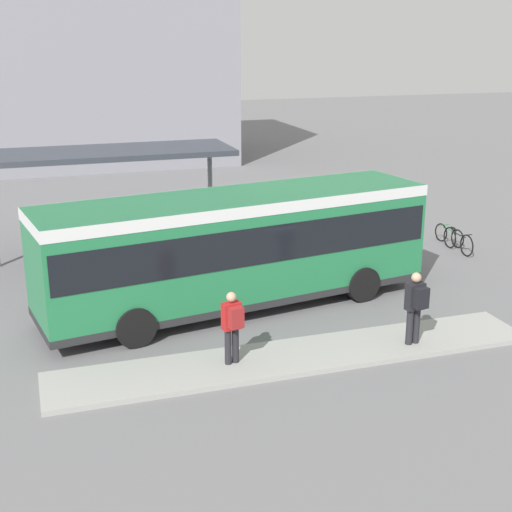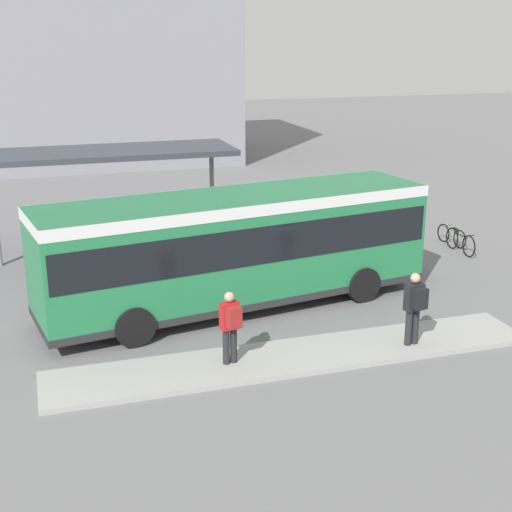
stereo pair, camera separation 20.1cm
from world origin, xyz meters
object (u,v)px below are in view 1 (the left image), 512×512
at_px(pedestrian_companion, 233,324).
at_px(bicycle_green, 449,235).
at_px(city_bus, 237,243).
at_px(bicycle_black, 458,241).
at_px(pedestrian_waiting, 416,304).

bearing_deg(pedestrian_companion, bicycle_green, -66.93).
xyz_separation_m(city_bus, bicycle_black, (8.70, 2.58, -1.46)).
distance_m(pedestrian_waiting, bicycle_green, 9.39).
bearing_deg(pedestrian_waiting, pedestrian_companion, 78.45).
xyz_separation_m(pedestrian_waiting, pedestrian_companion, (-4.40, 0.33, -0.05)).
bearing_deg(bicycle_black, bicycle_green, 166.22).
bearing_deg(bicycle_green, pedestrian_companion, 118.28).
bearing_deg(city_bus, pedestrian_waiting, -60.11).
bearing_deg(bicycle_green, bicycle_black, 159.44).
bearing_deg(city_bus, pedestrian_companion, -117.75).
bearing_deg(city_bus, bicycle_green, 11.95).
height_order(pedestrian_waiting, bicycle_green, pedestrian_waiting).
height_order(city_bus, bicycle_black, city_bus).
height_order(pedestrian_companion, bicycle_green, pedestrian_companion).
height_order(city_bus, pedestrian_waiting, city_bus).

